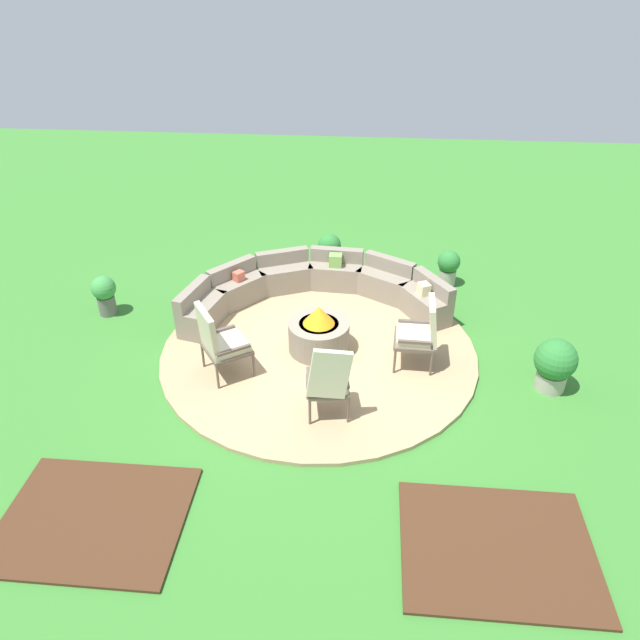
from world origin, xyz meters
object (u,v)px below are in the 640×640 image
object	(u,v)px
lounge_chair_back_left	(421,331)
potted_plant_0	(105,293)
fire_pit	(319,333)
lounge_chair_front_right	(328,380)
potted_plant_3	(555,363)
potted_plant_1	(448,266)
lounge_chair_front_left	(219,341)
potted_plant_2	(329,249)
curved_stone_bench	(313,287)

from	to	relation	value
lounge_chair_back_left	potted_plant_0	xyz separation A→B (m)	(-5.09, 1.03, -0.22)
fire_pit	lounge_chair_front_right	bearing A→B (deg)	-80.31
lounge_chair_front_right	potted_plant_3	bearing A→B (deg)	6.92
potted_plant_0	potted_plant_1	xyz separation A→B (m)	(5.74, 1.52, -0.02)
lounge_chair_front_left	potted_plant_2	size ratio (longest dim) A/B	1.67
potted_plant_2	potted_plant_1	bearing A→B (deg)	-13.15
potted_plant_0	potted_plant_3	xyz separation A→B (m)	(6.90, -1.38, 0.03)
curved_stone_bench	lounge_chair_front_right	world-z (taller)	lounge_chair_front_right
lounge_chair_back_left	potted_plant_1	size ratio (longest dim) A/B	1.58
lounge_chair_front_right	potted_plant_2	bearing A→B (deg)	84.43
fire_pit	lounge_chair_front_left	world-z (taller)	lounge_chair_front_left
lounge_chair_back_left	potted_plant_1	xyz separation A→B (m)	(0.65, 2.55, -0.24)
potted_plant_2	lounge_chair_front_left	bearing A→B (deg)	-109.50
curved_stone_bench	lounge_chair_front_left	size ratio (longest dim) A/B	3.85
curved_stone_bench	potted_plant_3	size ratio (longest dim) A/B	5.54
potted_plant_0	potted_plant_2	world-z (taller)	potted_plant_0
fire_pit	potted_plant_2	distance (m)	2.84
fire_pit	lounge_chair_front_left	bearing A→B (deg)	-151.06
curved_stone_bench	potted_plant_1	distance (m)	2.53
lounge_chair_front_left	potted_plant_1	xyz separation A→B (m)	(3.44, 3.05, -0.26)
lounge_chair_front_left	lounge_chair_front_right	bearing A→B (deg)	29.73
curved_stone_bench	lounge_chair_front_right	bearing A→B (deg)	-80.45
lounge_chair_front_right	potted_plant_1	xyz separation A→B (m)	(1.87, 3.80, -0.26)
fire_pit	potted_plant_0	bearing A→B (deg)	167.50
lounge_chair_front_right	lounge_chair_back_left	world-z (taller)	lounge_chair_front_right
potted_plant_1	potted_plant_2	size ratio (longest dim) A/B	0.99
lounge_chair_front_left	potted_plant_2	distance (m)	3.79
lounge_chair_front_right	potted_plant_2	distance (m)	4.33
curved_stone_bench	lounge_chair_front_left	distance (m)	2.39
lounge_chair_front_right	potted_plant_2	size ratio (longest dim) A/B	1.69
lounge_chair_front_right	lounge_chair_back_left	size ratio (longest dim) A/B	1.08
lounge_chair_front_right	lounge_chair_back_left	xyz separation A→B (m)	(1.22, 1.25, -0.02)
lounge_chair_back_left	curved_stone_bench	bearing A→B (deg)	48.36
curved_stone_bench	potted_plant_3	xyz separation A→B (m)	(3.51, -1.96, 0.08)
potted_plant_0	potted_plant_3	world-z (taller)	potted_plant_3
fire_pit	potted_plant_1	distance (m)	3.15
fire_pit	potted_plant_3	bearing A→B (deg)	-9.92
lounge_chair_front_right	potted_plant_1	size ratio (longest dim) A/B	1.71
lounge_chair_front_right	potted_plant_0	xyz separation A→B (m)	(-3.87, 2.28, -0.24)
potted_plant_2	fire_pit	bearing A→B (deg)	-88.93
fire_pit	lounge_chair_front_right	xyz separation A→B (m)	(0.25, -1.47, 0.28)
curved_stone_bench	potted_plant_3	world-z (taller)	potted_plant_3
curved_stone_bench	lounge_chair_front_left	bearing A→B (deg)	-117.15
curved_stone_bench	lounge_chair_front_left	xyz separation A→B (m)	(-1.08, -2.11, 0.28)
potted_plant_0	potted_plant_2	distance (m)	4.10
lounge_chair_front_right	potted_plant_3	distance (m)	3.17
potted_plant_2	lounge_chair_front_right	bearing A→B (deg)	-85.96
fire_pit	curved_stone_bench	size ratio (longest dim) A/B	0.21
fire_pit	lounge_chair_front_right	size ratio (longest dim) A/B	0.81
fire_pit	lounge_chair_front_right	distance (m)	1.52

